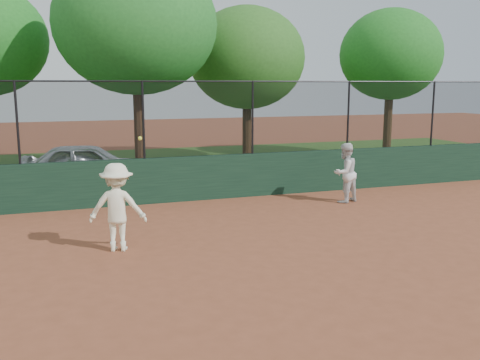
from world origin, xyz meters
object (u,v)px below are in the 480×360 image
object	(u,v)px
tree_4	(391,55)
player_main	(117,207)
tree_2	(136,24)
tree_3	(247,58)
parked_car	(88,165)
player_second	(345,173)

from	to	relation	value
tree_4	player_main	bearing A→B (deg)	-143.01
player_main	tree_2	xyz separation A→B (m)	(1.69, 8.05, 4.19)
tree_3	tree_4	bearing A→B (deg)	-11.32
tree_2	tree_3	size ratio (longest dim) A/B	1.19
player_main	tree_2	size ratio (longest dim) A/B	0.30
parked_car	player_second	xyz separation A→B (m)	(6.28, -4.64, 0.12)
player_second	tree_3	xyz separation A→B (m)	(0.22, 8.18, 3.33)
player_second	player_main	world-z (taller)	player_main
parked_car	player_main	distance (m)	6.91
parked_car	tree_3	distance (m)	8.16
parked_car	tree_4	bearing A→B (deg)	-70.79
player_main	tree_3	world-z (taller)	tree_3
player_second	tree_3	bearing A→B (deg)	-111.63
player_second	tree_3	world-z (taller)	tree_3
tree_2	tree_3	xyz separation A→B (m)	(4.71, 2.39, -0.90)
parked_car	player_main	size ratio (longest dim) A/B	1.80
tree_4	player_second	bearing A→B (deg)	-131.16
player_main	tree_3	bearing A→B (deg)	58.49
parked_car	tree_3	size ratio (longest dim) A/B	0.64
player_second	player_main	size ratio (longest dim) A/B	0.73
player_second	tree_3	size ratio (longest dim) A/B	0.26
player_second	tree_4	world-z (taller)	tree_4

